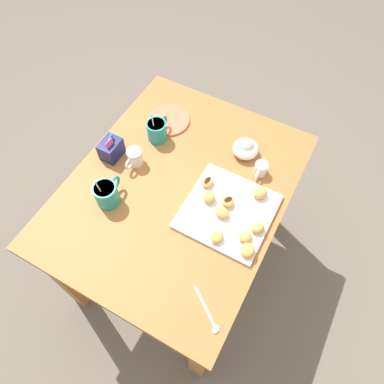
% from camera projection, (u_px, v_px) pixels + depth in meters
% --- Properties ---
extents(ground_plane, '(8.00, 8.00, 0.00)m').
position_uv_depth(ground_plane, '(182.00, 257.00, 2.01)').
color(ground_plane, '#665B51').
extents(dining_table, '(1.01, 0.81, 0.74)m').
position_uv_depth(dining_table, '(179.00, 205.00, 1.49)').
color(dining_table, '#A36633').
rests_on(dining_table, ground_plane).
extents(pastry_plate_square, '(0.32, 0.32, 0.02)m').
position_uv_depth(pastry_plate_square, '(228.00, 211.00, 1.31)').
color(pastry_plate_square, silver).
rests_on(pastry_plate_square, dining_table).
extents(coffee_mug_teal_left, '(0.13, 0.09, 0.14)m').
position_uv_depth(coffee_mug_teal_left, '(107.00, 194.00, 1.30)').
color(coffee_mug_teal_left, teal).
rests_on(coffee_mug_teal_left, dining_table).
extents(coffee_mug_teal_right, '(0.12, 0.08, 0.13)m').
position_uv_depth(coffee_mug_teal_right, '(157.00, 130.00, 1.47)').
color(coffee_mug_teal_right, teal).
rests_on(coffee_mug_teal_right, dining_table).
extents(cream_pitcher_white, '(0.10, 0.06, 0.07)m').
position_uv_depth(cream_pitcher_white, '(135.00, 157.00, 1.41)').
color(cream_pitcher_white, silver).
rests_on(cream_pitcher_white, dining_table).
extents(sugar_caddy, '(0.09, 0.07, 0.11)m').
position_uv_depth(sugar_caddy, '(111.00, 149.00, 1.43)').
color(sugar_caddy, '#191E51').
rests_on(sugar_caddy, dining_table).
extents(ice_cream_bowl, '(0.11, 0.11, 0.08)m').
position_uv_depth(ice_cream_bowl, '(246.00, 148.00, 1.44)').
color(ice_cream_bowl, silver).
rests_on(ice_cream_bowl, dining_table).
extents(chocolate_sauce_pitcher, '(0.09, 0.05, 0.06)m').
position_uv_depth(chocolate_sauce_pitcher, '(261.00, 168.00, 1.39)').
color(chocolate_sauce_pitcher, silver).
rests_on(chocolate_sauce_pitcher, dining_table).
extents(saucer_coral_left, '(0.18, 0.18, 0.01)m').
position_uv_depth(saucer_coral_left, '(169.00, 120.00, 1.55)').
color(saucer_coral_left, '#E5704C').
rests_on(saucer_coral_left, dining_table).
extents(loose_spoon_near_saucer, '(0.10, 0.13, 0.01)m').
position_uv_depth(loose_spoon_near_saucer, '(209.00, 315.00, 1.12)').
color(loose_spoon_near_saucer, silver).
rests_on(loose_spoon_near_saucer, dining_table).
extents(beignet_0, '(0.07, 0.07, 0.03)m').
position_uv_depth(beignet_0, '(228.00, 202.00, 1.31)').
color(beignet_0, '#DBA351').
rests_on(beignet_0, pastry_plate_square).
extents(chocolate_drizzle_0, '(0.04, 0.03, 0.00)m').
position_uv_depth(chocolate_drizzle_0, '(228.00, 199.00, 1.29)').
color(chocolate_drizzle_0, black).
rests_on(chocolate_drizzle_0, beignet_0).
extents(beignet_1, '(0.05, 0.05, 0.03)m').
position_uv_depth(beignet_1, '(207.00, 182.00, 1.35)').
color(beignet_1, '#DBA351').
rests_on(beignet_1, pastry_plate_square).
extents(chocolate_drizzle_1, '(0.04, 0.02, 0.00)m').
position_uv_depth(chocolate_drizzle_1, '(207.00, 180.00, 1.34)').
color(chocolate_drizzle_1, black).
rests_on(chocolate_drizzle_1, beignet_1).
extents(beignet_2, '(0.06, 0.06, 0.03)m').
position_uv_depth(beignet_2, '(245.00, 237.00, 1.23)').
color(beignet_2, '#DBA351').
rests_on(beignet_2, pastry_plate_square).
extents(beignet_3, '(0.06, 0.06, 0.03)m').
position_uv_depth(beignet_3, '(247.00, 250.00, 1.21)').
color(beignet_3, '#DBA351').
rests_on(beignet_3, pastry_plate_square).
extents(beignet_4, '(0.06, 0.06, 0.03)m').
position_uv_depth(beignet_4, '(222.00, 213.00, 1.28)').
color(beignet_4, '#DBA351').
rests_on(beignet_4, pastry_plate_square).
extents(beignet_5, '(0.07, 0.07, 0.04)m').
position_uv_depth(beignet_5, '(209.00, 198.00, 1.31)').
color(beignet_5, '#DBA351').
rests_on(beignet_5, pastry_plate_square).
extents(beignet_6, '(0.07, 0.07, 0.04)m').
position_uv_depth(beignet_6, '(260.00, 193.00, 1.32)').
color(beignet_6, '#DBA351').
rests_on(beignet_6, pastry_plate_square).
extents(beignet_7, '(0.05, 0.05, 0.03)m').
position_uv_depth(beignet_7, '(217.00, 237.00, 1.23)').
color(beignet_7, '#DBA351').
rests_on(beignet_7, pastry_plate_square).
extents(beignet_8, '(0.06, 0.06, 0.03)m').
position_uv_depth(beignet_8, '(258.00, 228.00, 1.25)').
color(beignet_8, '#DBA351').
rests_on(beignet_8, pastry_plate_square).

